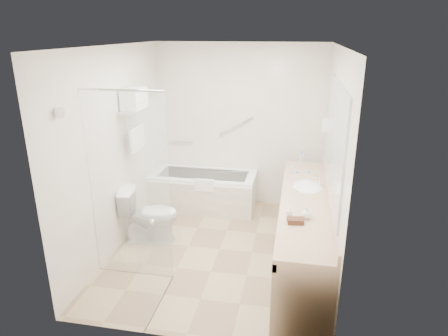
% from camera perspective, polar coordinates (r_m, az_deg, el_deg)
% --- Properties ---
extents(floor, '(3.20, 3.20, 0.00)m').
position_cam_1_polar(floor, '(5.22, -0.62, -11.50)').
color(floor, tan).
rests_on(floor, ground).
extents(ceiling, '(2.60, 3.20, 0.10)m').
position_cam_1_polar(ceiling, '(4.50, -0.74, 17.07)').
color(ceiling, white).
rests_on(ceiling, wall_back).
extents(wall_back, '(2.60, 0.10, 2.50)m').
position_cam_1_polar(wall_back, '(6.23, 2.23, 6.04)').
color(wall_back, silver).
rests_on(wall_back, ground).
extents(wall_front, '(2.60, 0.10, 2.50)m').
position_cam_1_polar(wall_front, '(3.27, -6.25, -6.63)').
color(wall_front, silver).
rests_on(wall_front, ground).
extents(wall_left, '(0.10, 3.20, 2.50)m').
position_cam_1_polar(wall_left, '(5.12, -15.11, 2.45)').
color(wall_left, silver).
rests_on(wall_left, ground).
extents(wall_right, '(0.10, 3.20, 2.50)m').
position_cam_1_polar(wall_right, '(4.65, 15.25, 0.74)').
color(wall_right, silver).
rests_on(wall_right, ground).
extents(bathtub, '(1.60, 0.73, 0.59)m').
position_cam_1_polar(bathtub, '(6.28, -2.89, -3.20)').
color(bathtub, white).
rests_on(bathtub, floor).
extents(grab_bar_short, '(0.40, 0.03, 0.03)m').
position_cam_1_polar(grab_bar_short, '(6.47, -6.22, 3.70)').
color(grab_bar_short, silver).
rests_on(grab_bar_short, wall_back).
extents(grab_bar_long, '(0.53, 0.03, 0.33)m').
position_cam_1_polar(grab_bar_long, '(6.20, 1.72, 5.98)').
color(grab_bar_long, silver).
rests_on(grab_bar_long, wall_back).
extents(shower_enclosure, '(0.96, 0.91, 2.11)m').
position_cam_1_polar(shower_enclosure, '(4.12, -11.90, -4.11)').
color(shower_enclosure, silver).
rests_on(shower_enclosure, floor).
extents(towel_shelf, '(0.24, 0.55, 0.81)m').
position_cam_1_polar(towel_shelf, '(5.26, -12.67, 8.74)').
color(towel_shelf, silver).
rests_on(towel_shelf, wall_left).
extents(vanity_counter, '(0.55, 2.70, 0.95)m').
position_cam_1_polar(vanity_counter, '(4.71, 11.37, -6.67)').
color(vanity_counter, tan).
rests_on(vanity_counter, floor).
extents(sink, '(0.40, 0.52, 0.14)m').
position_cam_1_polar(sink, '(5.01, 11.85, -2.87)').
color(sink, white).
rests_on(sink, vanity_counter).
extents(faucet, '(0.03, 0.03, 0.14)m').
position_cam_1_polar(faucet, '(4.98, 13.60, -1.79)').
color(faucet, silver).
rests_on(faucet, vanity_counter).
extents(mirror, '(0.02, 2.00, 1.20)m').
position_cam_1_polar(mirror, '(4.42, 15.58, 3.84)').
color(mirror, '#A6A9B2').
rests_on(mirror, wall_right).
extents(hairdryer_unit, '(0.08, 0.10, 0.18)m').
position_cam_1_polar(hairdryer_unit, '(5.60, 14.21, 6.06)').
color(hairdryer_unit, silver).
rests_on(hairdryer_unit, wall_right).
extents(toilet, '(0.80, 0.54, 0.73)m').
position_cam_1_polar(toilet, '(5.36, -10.58, -6.63)').
color(toilet, white).
rests_on(toilet, floor).
extents(amenity_basket, '(0.17, 0.12, 0.05)m').
position_cam_1_polar(amenity_basket, '(4.04, 10.15, -7.44)').
color(amenity_basket, '#4E2F1C').
rests_on(amenity_basket, vanity_counter).
extents(soap_bottle_a, '(0.06, 0.13, 0.06)m').
position_cam_1_polar(soap_bottle_a, '(4.13, 9.31, -6.70)').
color(soap_bottle_a, silver).
rests_on(soap_bottle_a, vanity_counter).
extents(soap_bottle_b, '(0.12, 0.15, 0.10)m').
position_cam_1_polar(soap_bottle_b, '(4.15, 11.64, -6.46)').
color(soap_bottle_b, silver).
rests_on(soap_bottle_b, vanity_counter).
extents(water_bottle_left, '(0.06, 0.06, 0.19)m').
position_cam_1_polar(water_bottle_left, '(4.95, 10.33, -1.59)').
color(water_bottle_left, silver).
rests_on(water_bottle_left, vanity_counter).
extents(water_bottle_mid, '(0.05, 0.05, 0.17)m').
position_cam_1_polar(water_bottle_mid, '(5.06, 11.95, -1.38)').
color(water_bottle_mid, silver).
rests_on(water_bottle_mid, vanity_counter).
extents(water_bottle_right, '(0.07, 0.07, 0.21)m').
position_cam_1_polar(water_bottle_right, '(5.67, 10.99, 1.18)').
color(water_bottle_right, silver).
rests_on(water_bottle_right, vanity_counter).
extents(drinking_glass_near, '(0.08, 0.08, 0.09)m').
position_cam_1_polar(drinking_glass_near, '(5.38, 9.38, -0.30)').
color(drinking_glass_near, silver).
rests_on(drinking_glass_near, vanity_counter).
extents(drinking_glass_far, '(0.08, 0.08, 0.08)m').
position_cam_1_polar(drinking_glass_far, '(4.83, 10.42, -2.76)').
color(drinking_glass_far, silver).
rests_on(drinking_glass_far, vanity_counter).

